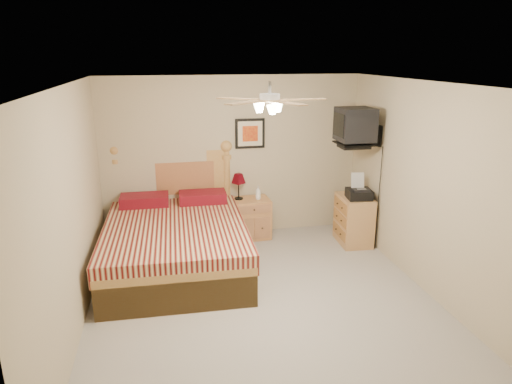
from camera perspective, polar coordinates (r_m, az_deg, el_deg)
floor at (r=5.50m, az=1.01°, el=-13.64°), size 4.50×4.50×0.00m
ceiling at (r=4.75m, az=1.17°, el=13.33°), size 4.00×4.50×0.04m
wall_back at (r=7.12m, az=-2.92°, el=4.33°), size 4.00×0.04×2.50m
wall_front at (r=3.02m, az=10.83°, el=-14.21°), size 4.00×0.04×2.50m
wall_left at (r=4.96m, az=-22.08°, el=-2.53°), size 0.04×4.50×2.50m
wall_right at (r=5.75m, az=20.92°, el=0.16°), size 0.04×4.50×2.50m
bed at (r=6.09m, az=-10.19°, el=-2.85°), size 1.86×2.41×1.53m
nightstand at (r=7.19m, az=-0.67°, el=-3.29°), size 0.60×0.46×0.63m
table_lamp at (r=7.04m, az=-2.19°, el=0.71°), size 0.26×0.26×0.41m
lotion_bottle at (r=7.06m, az=0.27°, el=-0.08°), size 0.09×0.09×0.21m
framed_picture at (r=7.08m, az=-0.76°, el=7.33°), size 0.46×0.04×0.46m
dresser at (r=7.12m, az=12.12°, el=-3.42°), size 0.47×0.65×0.74m
fax_machine at (r=6.87m, az=12.80°, el=0.66°), size 0.39×0.41×0.37m
magazine_lower at (r=7.18m, az=11.66°, el=0.01°), size 0.25×0.30×0.03m
magazine_upper at (r=7.18m, az=11.80°, el=0.20°), size 0.26×0.31×0.02m
wall_tv at (r=6.66m, az=13.47°, el=7.92°), size 0.56×0.46×0.58m
ceiling_fan at (r=4.57m, az=1.72°, el=11.42°), size 1.14×1.14×0.28m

